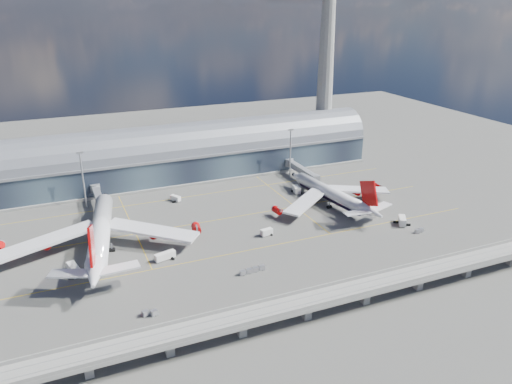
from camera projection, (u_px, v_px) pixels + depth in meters
name	position (u px, v px, depth m)	size (l,w,h in m)	color
ground	(238.00, 239.00, 190.73)	(500.00, 500.00, 0.00)	#474744
taxi_lines	(219.00, 217.00, 209.68)	(200.00, 80.12, 0.01)	gold
terminal	(182.00, 156.00, 253.48)	(200.00, 30.00, 28.00)	#202735
control_tower	(326.00, 65.00, 274.30)	(19.00, 19.00, 103.00)	gray
guideway	(307.00, 303.00, 141.66)	(220.00, 8.50, 7.20)	gray
floodlight_mast_left	(83.00, 178.00, 214.64)	(3.00, 0.70, 25.70)	gray
floodlight_mast_right	(290.00, 152.00, 251.24)	(3.00, 0.70, 25.70)	gray
airliner_left	(100.00, 234.00, 180.02)	(73.07, 76.91, 23.50)	white
airliner_right	(332.00, 195.00, 220.38)	(58.96, 61.66, 19.57)	white
jet_bridge_left	(98.00, 196.00, 217.97)	(4.40, 28.00, 7.25)	gray
jet_bridge_right	(300.00, 169.00, 252.51)	(4.40, 32.00, 7.25)	gray
service_truck_0	(74.00, 270.00, 165.98)	(4.36, 8.21, 3.24)	silver
service_truck_1	(267.00, 232.00, 193.31)	(4.94, 2.91, 2.70)	silver
service_truck_2	(165.00, 256.00, 175.32)	(7.84, 4.05, 2.73)	silver
service_truck_3	(402.00, 221.00, 202.61)	(5.75, 6.95, 3.21)	silver
service_truck_4	(296.00, 190.00, 235.50)	(3.55, 5.99, 3.27)	silver
service_truck_5	(175.00, 198.00, 226.29)	(4.32, 5.52, 2.52)	silver
cargo_train_0	(150.00, 313.00, 144.53)	(4.98, 2.89, 1.61)	gray
cargo_train_1	(252.00, 270.00, 167.33)	(9.51, 2.23, 1.57)	gray
cargo_train_2	(419.00, 231.00, 195.87)	(4.54, 2.32, 1.48)	gray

